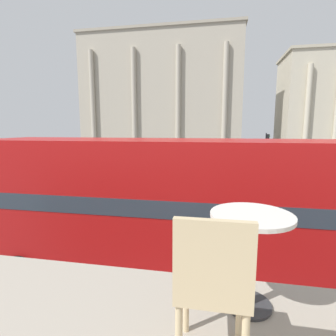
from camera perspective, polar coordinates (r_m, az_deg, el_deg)
name	(u,v)px	position (r m, az deg, el deg)	size (l,w,h in m)	color
double_decker_bus	(176,206)	(7.57, 1.66, -8.19)	(11.15, 2.71, 4.27)	black
cafe_dining_table	(251,239)	(2.09, 17.54, -14.55)	(0.60, 0.60, 0.73)	#2D2D30
cafe_chair_0	(213,283)	(1.57, 9.72, -23.37)	(0.40, 0.40, 0.91)	#D1B789
plaza_building_left	(163,95)	(57.23, -1.06, 15.65)	(32.05, 14.32, 23.24)	#B2A893
traffic_light_mid	(190,159)	(19.50, 4.76, 2.06)	(0.42, 0.24, 3.61)	black
traffic_light_far	(266,149)	(26.54, 20.61, 3.98)	(0.42, 0.24, 4.16)	black
car_silver	(194,185)	(18.33, 5.67, -3.67)	(4.20, 1.93, 1.35)	black
pedestrian_red	(164,178)	(19.70, -0.90, -2.13)	(0.32, 0.32, 1.60)	#282B33
pedestrian_olive	(211,157)	(32.72, 9.32, 2.27)	(0.32, 0.32, 1.80)	#282B33
pedestrian_black	(191,158)	(32.76, 4.94, 2.27)	(0.32, 0.32, 1.72)	#282B33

